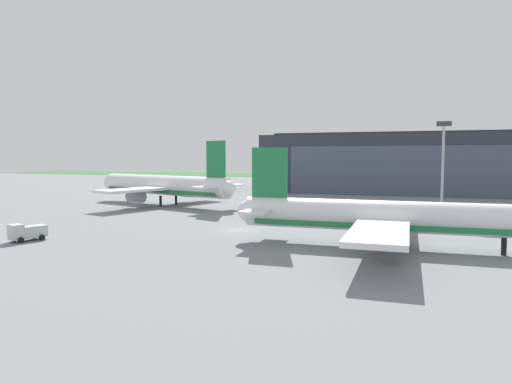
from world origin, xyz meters
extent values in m
plane|color=slate|center=(0.00, 0.00, 0.00)|extent=(440.00, 440.00, 0.00)
cube|color=#366D31|center=(0.00, 185.33, 0.04)|extent=(440.00, 56.00, 0.08)
cube|color=#2D333D|center=(21.00, 86.42, 8.39)|extent=(81.06, 40.40, 16.78)
cube|color=#424C60|center=(21.00, 66.07, 6.71)|extent=(61.61, 0.30, 13.43)
cube|color=#2D333D|center=(21.00, 86.42, 17.38)|extent=(81.06, 9.70, 1.20)
cylinder|color=white|center=(21.29, -6.85, 3.75)|extent=(34.91, 4.03, 3.66)
sphere|color=white|center=(3.85, -7.04, 3.75)|extent=(2.85, 2.85, 2.85)
cube|color=#1E7A42|center=(21.29, -6.85, 2.75)|extent=(32.12, 4.03, 0.64)
cube|color=#1E7A42|center=(6.64, -7.01, 8.69)|extent=(4.54, 0.45, 6.22)
cube|color=white|center=(5.97, -9.78, 4.12)|extent=(3.19, 5.15, 0.28)
cube|color=white|center=(5.91, -4.25, 4.12)|extent=(3.19, 5.15, 0.28)
cube|color=white|center=(20.68, -15.81, 3.29)|extent=(5.75, 15.95, 0.56)
cube|color=white|center=(20.50, 2.09, 3.29)|extent=(5.75, 15.95, 0.56)
cylinder|color=gray|center=(21.47, -14.53, 1.99)|extent=(3.50, 2.05, 2.01)
cylinder|color=gray|center=(21.31, 0.83, 1.99)|extent=(3.50, 2.05, 2.01)
cylinder|color=black|center=(33.14, -6.73, 0.96)|extent=(0.56, 0.56, 1.92)
cylinder|color=black|center=(19.91, -8.79, 0.96)|extent=(0.56, 0.56, 1.92)
cylinder|color=black|center=(19.87, -4.95, 0.96)|extent=(0.56, 0.56, 1.92)
cylinder|color=white|center=(-28.02, 26.43, 4.38)|extent=(36.03, 15.32, 4.24)
sphere|color=white|center=(-45.38, 32.07, 4.38)|extent=(4.07, 4.07, 4.07)
sphere|color=white|center=(-10.66, 20.79, 4.38)|extent=(3.31, 3.31, 3.31)
cube|color=#1E7A42|center=(-28.02, 26.43, 3.21)|extent=(33.26, 14.45, 0.74)
cube|color=#1E7A42|center=(-13.44, 21.69, 10.11)|extent=(4.64, 1.85, 7.21)
cube|color=white|center=(-11.77, 24.48, 4.81)|extent=(4.96, 6.66, 0.28)
cube|color=white|center=(-13.72, 18.45, 4.81)|extent=(4.96, 6.66, 0.28)
cube|color=white|center=(-24.65, 34.45, 3.85)|extent=(10.20, 16.08, 0.56)
cube|color=white|center=(-30.01, 17.95, 3.85)|extent=(10.20, 16.08, 0.56)
cylinder|color=gray|center=(-25.78, 33.56, 2.38)|extent=(4.55, 3.46, 2.33)
cylinder|color=gray|center=(-30.40, 19.34, 2.38)|extent=(4.55, 3.46, 2.33)
cylinder|color=black|center=(-39.82, 30.26, 1.13)|extent=(0.56, 0.56, 2.26)
cylinder|color=black|center=(-25.94, 28.09, 1.13)|extent=(0.56, 0.56, 2.26)
cylinder|color=black|center=(-27.32, 23.86, 1.13)|extent=(0.56, 0.56, 2.26)
cube|color=#B7BCC6|center=(-22.92, -18.15, 1.30)|extent=(2.23, 2.02, 1.88)
cube|color=#B7BCC6|center=(-22.13, -16.13, 1.11)|extent=(2.75, 3.35, 1.49)
cylinder|color=black|center=(-23.80, -17.65, 0.37)|extent=(0.51, 0.78, 0.73)
cylinder|color=black|center=(-21.93, -18.38, 0.37)|extent=(0.51, 0.78, 0.73)
cylinder|color=black|center=(-22.85, -15.23, 0.37)|extent=(0.51, 0.78, 0.73)
cylinder|color=black|center=(-20.98, -15.96, 0.37)|extent=(0.51, 0.78, 0.73)
cylinder|color=#99999E|center=(28.26, 22.31, 7.88)|extent=(0.44, 0.44, 15.75)
cube|color=#333338|center=(28.26, 22.31, 16.15)|extent=(2.40, 0.50, 0.80)
camera|label=1|loc=(23.85, -62.19, 10.76)|focal=32.47mm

